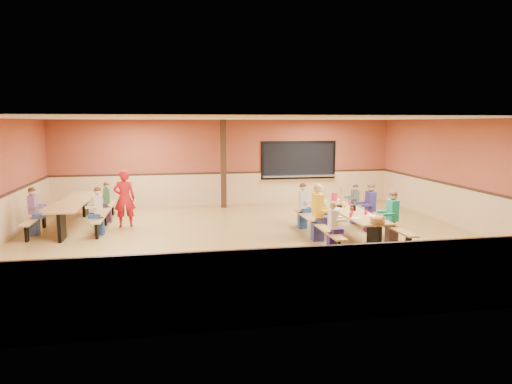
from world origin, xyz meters
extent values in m
plane|color=olive|center=(0.00, 0.00, 0.00)|extent=(12.00, 12.00, 0.00)
cube|color=#96432B|center=(0.00, 5.00, 1.50)|extent=(12.00, 0.04, 3.00)
cube|color=#96432B|center=(0.00, -5.00, 1.50)|extent=(12.00, 0.04, 3.00)
cube|color=#96432B|center=(6.00, 0.00, 1.50)|extent=(0.04, 10.00, 3.00)
cube|color=white|center=(0.00, 0.00, 3.00)|extent=(12.00, 10.00, 0.04)
cube|color=black|center=(2.60, 4.97, 1.55)|extent=(2.60, 0.06, 1.20)
cube|color=silver|center=(2.60, 4.88, 0.98)|extent=(2.70, 0.28, 0.06)
cube|color=black|center=(-0.20, 4.40, 1.50)|extent=(0.18, 0.18, 3.00)
cube|color=#AC7F44|center=(2.42, -0.35, 0.72)|extent=(0.75, 3.60, 0.04)
cube|color=black|center=(2.42, -1.90, 0.35)|extent=(0.08, 0.60, 0.70)
cube|color=black|center=(2.42, 1.20, 0.35)|extent=(0.08, 0.60, 0.70)
cube|color=#AC7F44|center=(1.60, -0.35, 0.43)|extent=(0.26, 3.60, 0.04)
cube|color=black|center=(1.60, -0.35, 0.21)|extent=(0.06, 0.18, 0.41)
cube|color=#AC7F44|center=(3.25, -0.35, 0.43)|extent=(0.26, 3.60, 0.04)
cube|color=black|center=(3.25, -0.35, 0.21)|extent=(0.06, 0.18, 0.41)
cube|color=#AC7F44|center=(-4.64, 2.25, 0.72)|extent=(0.75, 3.60, 0.04)
cube|color=black|center=(-4.64, 0.70, 0.35)|extent=(0.08, 0.60, 0.70)
cube|color=black|center=(-4.64, 3.80, 0.35)|extent=(0.08, 0.60, 0.70)
cube|color=#AC7F44|center=(-5.46, 2.25, 0.43)|extent=(0.26, 3.60, 0.04)
cube|color=black|center=(-5.46, 2.25, 0.21)|extent=(0.06, 0.18, 0.41)
cube|color=#AC7F44|center=(-3.81, 2.25, 0.43)|extent=(0.26, 3.60, 0.04)
cube|color=black|center=(-3.81, 2.25, 0.21)|extent=(0.06, 0.18, 0.41)
imported|color=#B31417|center=(-3.24, 1.97, 0.80)|extent=(0.62, 0.44, 1.61)
cylinder|color=red|center=(2.52, 0.91, 0.85)|extent=(0.16, 0.16, 0.22)
cube|color=black|center=(2.48, -0.53, 0.80)|extent=(0.10, 0.14, 0.13)
cylinder|color=yellow|center=(2.33, -0.26, 0.82)|extent=(0.06, 0.06, 0.17)
cylinder|color=#B2140F|center=(2.28, -0.98, 0.82)|extent=(0.06, 0.06, 0.17)
cube|color=black|center=(2.35, -0.05, 0.77)|extent=(0.16, 0.16, 0.06)
cube|color=#AC7F44|center=(2.35, -0.05, 1.05)|extent=(0.02, 0.09, 0.50)
camera|label=1|loc=(-1.85, -11.02, 2.90)|focal=32.00mm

